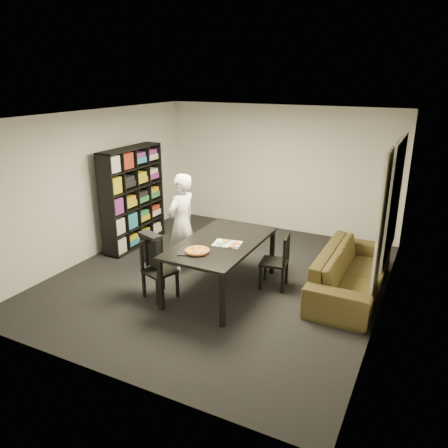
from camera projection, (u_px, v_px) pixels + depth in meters
The scene contains 16 objects.
room at pixel (219, 202), 6.76m from camera, with size 5.01×5.51×2.61m.
window_pane at pixel (395, 199), 6.15m from camera, with size 0.02×1.40×1.60m, color black.
window_frame at pixel (395, 199), 6.15m from camera, with size 0.03×1.52×1.72m, color white.
curtain_left at pixel (381, 233), 5.86m from camera, with size 0.03×0.70×2.25m, color beige.
curtain_right at pixel (390, 212), 6.74m from camera, with size 0.03×0.70×2.25m, color beige.
bookshelf at pixel (133, 198), 8.29m from camera, with size 0.35×1.50×1.90m, color black.
dining_table at pixel (221, 246), 6.54m from camera, with size 1.08×1.94×0.81m.
chair_left at pixel (156, 264), 6.46m from camera, with size 0.53×0.53×0.89m.
chair_right at pixel (280, 258), 6.71m from camera, with size 0.46×0.46×0.87m.
draped_jacket at pixel (151, 248), 6.47m from camera, with size 0.43×0.29×0.49m.
person at pixel (182, 224), 7.20m from camera, with size 0.61×0.40×1.67m, color white.
baking_tray at pixel (193, 251), 6.13m from camera, with size 0.40×0.32×0.01m, color black.
pepperoni_pizza at pixel (197, 251), 6.11m from camera, with size 0.35×0.35×0.03m.
kitchen_towel at pixel (227, 244), 6.42m from camera, with size 0.40×0.30×0.01m, color white.
pizza_slices at pixel (229, 243), 6.40m from camera, with size 0.37×0.31×0.01m, color gold, non-canonical shape.
sofa at pixel (351, 272), 6.63m from camera, with size 2.27×0.89×0.66m, color #46431C.
Camera 1 is at (2.98, -5.78, 3.18)m, focal length 35.00 mm.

